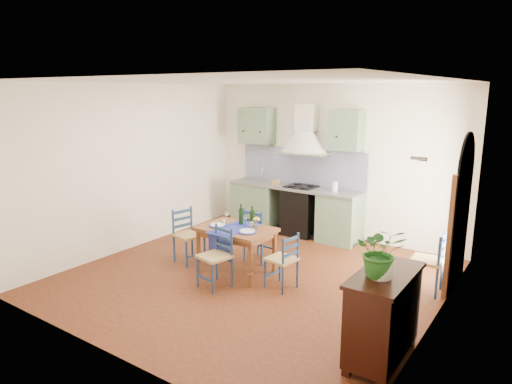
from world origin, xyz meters
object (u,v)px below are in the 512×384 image
dining_table (236,233)px  sideboard (383,313)px  potted_plant (381,251)px  chair_near (216,256)px

dining_table → sideboard: dining_table is taller
sideboard → potted_plant: size_ratio=2.07×
dining_table → potted_plant: 2.85m
potted_plant → sideboard: bearing=81.2°
chair_near → dining_table: bearing=97.4°
sideboard → potted_plant: potted_plant is taller
sideboard → dining_table: bearing=158.9°
potted_plant → chair_near: bearing=167.3°
chair_near → potted_plant: 2.66m
chair_near → sideboard: bearing=-10.0°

